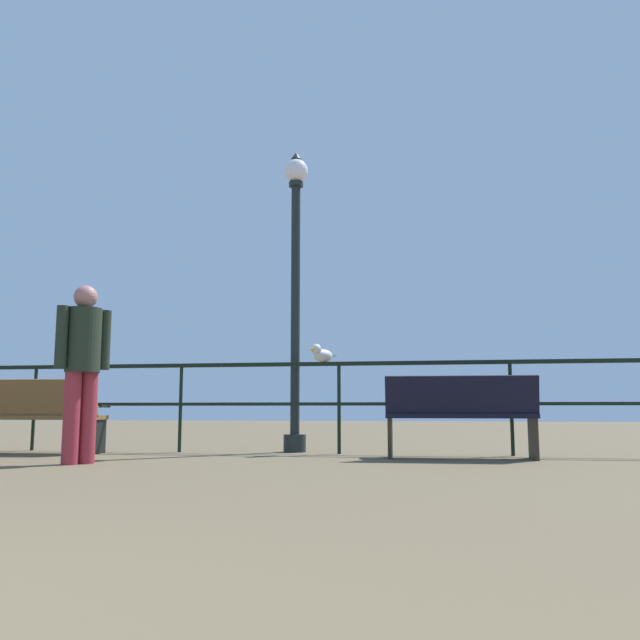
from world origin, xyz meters
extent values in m
cube|color=black|center=(0.00, 7.93, 1.10)|extent=(22.58, 0.05, 0.05)
cube|color=black|center=(0.00, 7.93, 0.60)|extent=(22.58, 0.04, 0.04)
cylinder|color=black|center=(-3.08, 7.93, 0.55)|extent=(0.04, 0.04, 1.10)
cylinder|color=black|center=(-1.03, 7.93, 0.55)|extent=(0.04, 0.04, 1.10)
cylinder|color=black|center=(1.03, 7.93, 0.55)|extent=(0.04, 0.04, 1.10)
cylinder|color=black|center=(3.08, 7.93, 0.55)|extent=(0.04, 0.04, 1.10)
cube|color=brown|center=(-2.62, 7.37, 0.44)|extent=(1.60, 0.57, 0.05)
cube|color=brown|center=(-2.60, 7.18, 0.67)|extent=(1.57, 0.28, 0.47)
cube|color=black|center=(-1.88, 7.44, 0.22)|extent=(0.08, 0.38, 0.44)
cube|color=black|center=(-1.90, 7.60, 0.58)|extent=(0.06, 0.30, 0.04)
cube|color=black|center=(2.46, 7.37, 0.47)|extent=(1.65, 0.53, 0.05)
cube|color=black|center=(2.47, 7.15, 0.69)|extent=(1.64, 0.17, 0.44)
cube|color=#32281B|center=(3.24, 7.39, 0.23)|extent=(0.05, 0.44, 0.47)
cube|color=#32281B|center=(3.23, 7.59, 0.61)|extent=(0.05, 0.34, 0.04)
cube|color=#32281B|center=(1.69, 7.35, 0.23)|extent=(0.05, 0.44, 0.47)
cube|color=#32281B|center=(1.68, 7.54, 0.61)|extent=(0.05, 0.34, 0.04)
cylinder|color=black|center=(0.42, 8.19, 0.11)|extent=(0.29, 0.29, 0.22)
cylinder|color=black|center=(0.42, 8.19, 1.86)|extent=(0.12, 0.12, 3.28)
cylinder|color=black|center=(0.42, 8.19, 3.53)|extent=(0.19, 0.19, 0.06)
sphere|color=white|center=(0.42, 8.19, 3.73)|extent=(0.32, 0.32, 0.32)
cone|color=black|center=(0.42, 8.19, 3.94)|extent=(0.14, 0.14, 0.10)
cylinder|color=maroon|center=(-1.28, 6.07, 0.46)|extent=(0.16, 0.16, 0.91)
cylinder|color=maroon|center=(-1.38, 5.93, 0.46)|extent=(0.16, 0.16, 0.91)
cylinder|color=#222D1F|center=(-1.33, 6.00, 1.24)|extent=(0.35, 0.35, 0.66)
cylinder|color=#222D1F|center=(-1.20, 6.19, 1.26)|extent=(0.12, 0.12, 0.62)
cylinder|color=#222D1F|center=(-1.46, 5.81, 1.26)|extent=(0.12, 0.12, 0.62)
sphere|color=#AA716A|center=(-1.33, 6.00, 1.69)|extent=(0.24, 0.24, 0.24)
ellipsoid|color=silver|center=(0.83, 7.93, 1.20)|extent=(0.30, 0.34, 0.16)
ellipsoid|color=gray|center=(0.83, 7.93, 1.23)|extent=(0.25, 0.29, 0.06)
sphere|color=silver|center=(0.76, 7.82, 1.28)|extent=(0.13, 0.13, 0.13)
cone|color=gold|center=(0.71, 7.75, 1.28)|extent=(0.07, 0.07, 0.05)
cube|color=gray|center=(0.92, 8.06, 1.21)|extent=(0.12, 0.12, 0.02)
camera|label=1|loc=(2.17, -0.21, 0.54)|focal=37.21mm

